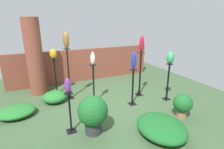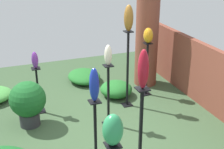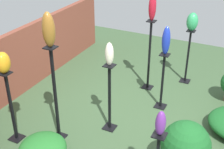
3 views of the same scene
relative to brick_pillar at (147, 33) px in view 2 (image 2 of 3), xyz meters
name	(u,v)px [view 2 (image 2 of 3)]	position (x,y,z in m)	size (l,w,h in m)	color
ground_plane	(95,137)	(1.75, -1.80, -1.21)	(8.00, 8.00, 0.00)	#385133
brick_wall_back	(217,83)	(1.75, 0.63, -0.59)	(5.60, 0.12, 1.26)	brown
brick_pillar	(147,33)	(0.00, 0.00, 0.00)	(0.51, 0.51, 2.43)	brown
pedestal_ruby	(140,140)	(2.94, -1.54, -0.57)	(0.20, 0.20, 1.41)	black
pedestal_violet	(38,93)	(0.52, -2.55, -0.80)	(0.20, 0.20, 0.92)	black
pedestal_cobalt	(95,136)	(2.40, -1.99, -0.74)	(0.20, 0.20, 1.05)	black
pedestal_ivory	(108,98)	(1.43, -1.44, -0.69)	(0.20, 0.20, 1.16)	black
pedestal_bronze	(128,72)	(0.86, -0.83, -0.49)	(0.20, 0.20, 1.55)	black
pedestal_amber	(147,71)	(0.54, -0.25, -0.68)	(0.20, 0.20, 1.17)	black
art_vase_ruby	(143,69)	(2.94, -1.54, 0.44)	(0.15, 0.14, 0.50)	maroon
art_vase_violet	(35,60)	(0.52, -2.55, -0.13)	(0.13, 0.12, 0.32)	#6B2D8C
art_vase_jade	(113,130)	(3.53, -2.15, 0.09)	(0.21, 0.22, 0.36)	#2D9356
art_vase_cobalt	(94,85)	(2.40, -1.99, 0.08)	(0.13, 0.14, 0.49)	#192D9E
art_vase_ivory	(108,55)	(1.43, -1.44, 0.12)	(0.13, 0.13, 0.36)	beige
art_vase_bronze	(129,18)	(0.86, -0.83, 0.58)	(0.17, 0.18, 0.49)	brown
art_vase_amber	(148,35)	(0.54, -0.25, 0.12)	(0.22, 0.19, 0.32)	orange
potted_plant_near_pillar	(28,101)	(0.95, -2.78, -0.73)	(0.65, 0.65, 0.85)	#2D2D33
foliage_bed_west	(116,89)	(0.39, -0.89, -1.05)	(0.70, 0.69, 0.32)	#236B28
foliage_bed_center	(84,76)	(-0.61, -1.33, -1.09)	(0.91, 0.75, 0.26)	#236B28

